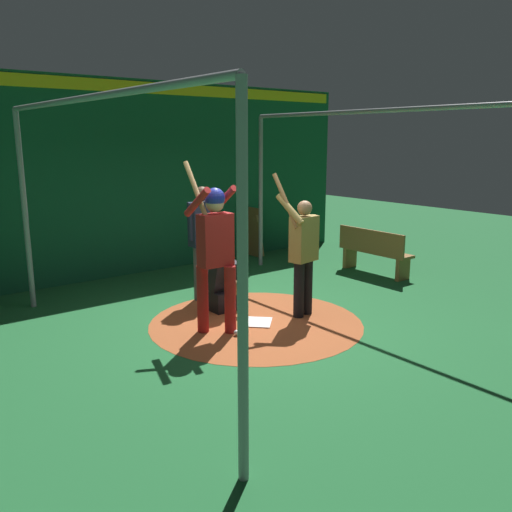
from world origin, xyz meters
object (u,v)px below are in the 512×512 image
at_px(umpire, 203,237).
at_px(bench, 374,251).
at_px(visitor, 303,250).
at_px(bat_rack, 254,233).
at_px(home_plate, 256,322).
at_px(baseball_0, 237,333).
at_px(batter, 215,245).
at_px(catcher, 224,285).

bearing_deg(umpire, bench, 79.91).
height_order(visitor, bat_rack, visitor).
bearing_deg(home_plate, umpire, 177.85).
xyz_separation_m(visitor, baseball_0, (0.09, -1.23, -0.92)).
xyz_separation_m(visitor, bench, (-0.95, 2.70, -0.53)).
bearing_deg(home_plate, visitor, 78.27).
distance_m(batter, bat_rack, 4.75).
relative_size(home_plate, batter, 0.19).
relative_size(home_plate, baseball_0, 5.68).
distance_m(home_plate, umpire, 1.72).
bearing_deg(catcher, bat_rack, 135.36).
bearing_deg(batter, home_plate, 85.40).
bearing_deg(baseball_0, bat_rack, 139.45).
relative_size(catcher, bench, 0.64).
bearing_deg(visitor, bench, 99.25).
height_order(bat_rack, baseball_0, bat_rack).
bearing_deg(catcher, baseball_0, -26.10).
relative_size(umpire, baseball_0, 24.08).
bearing_deg(baseball_0, catcher, 153.90).
bearing_deg(umpire, batter, -26.75).
height_order(umpire, baseball_0, umpire).
relative_size(visitor, baseball_0, 27.47).
height_order(catcher, visitor, visitor).
xyz_separation_m(umpire, visitor, (1.55, 0.67, -0.04)).
relative_size(batter, umpire, 1.25).
bearing_deg(baseball_0, visitor, 94.03).
bearing_deg(home_plate, catcher, -177.79).
bearing_deg(catcher, visitor, 40.31).
xyz_separation_m(catcher, baseball_0, (0.98, -0.48, -0.34)).
bearing_deg(home_plate, bench, 103.15).
bearing_deg(baseball_0, home_plate, 115.13).
bearing_deg(bench, baseball_0, -75.22).
height_order(batter, visitor, batter).
bearing_deg(home_plate, baseball_0, -64.87).
xyz_separation_m(batter, bat_rack, (-3.39, 3.27, -0.68)).
bearing_deg(catcher, bench, 91.04).
distance_m(batter, bench, 4.19).
distance_m(catcher, umpire, 0.92).
distance_m(home_plate, baseball_0, 0.56).
bearing_deg(home_plate, batter, -94.60).
distance_m(home_plate, batter, 1.32).
height_order(batter, catcher, batter).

